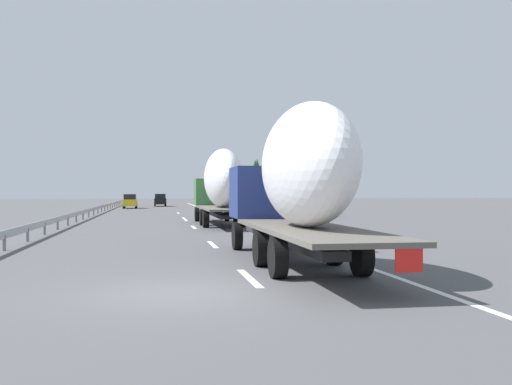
# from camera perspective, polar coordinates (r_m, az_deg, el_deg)

# --- Properties ---
(ground_plane) EXTENTS (260.00, 260.00, 0.00)m
(ground_plane) POSITION_cam_1_polar(r_m,az_deg,el_deg) (52.86, -9.09, -2.26)
(ground_plane) COLOR #4C4C4F
(lane_stripe_0) EXTENTS (3.20, 0.20, 0.01)m
(lane_stripe_0) POSITION_cam_1_polar(r_m,az_deg,el_deg) (15.16, -0.65, -8.17)
(lane_stripe_0) COLOR white
(lane_stripe_0) RESTS_ON ground_plane
(lane_stripe_1) EXTENTS (3.20, 0.20, 0.01)m
(lane_stripe_1) POSITION_cam_1_polar(r_m,az_deg,el_deg) (24.59, -4.17, -4.98)
(lane_stripe_1) COLOR white
(lane_stripe_1) RESTS_ON ground_plane
(lane_stripe_2) EXTENTS (3.20, 0.20, 0.01)m
(lane_stripe_2) POSITION_cam_1_polar(r_m,az_deg,el_deg) (36.52, -5.99, -3.32)
(lane_stripe_2) COLOR white
(lane_stripe_2) RESTS_ON ground_plane
(lane_stripe_3) EXTENTS (3.20, 0.20, 0.01)m
(lane_stripe_3) POSITION_cam_1_polar(r_m,az_deg,el_deg) (45.71, -6.74, -2.63)
(lane_stripe_3) COLOR white
(lane_stripe_3) RESTS_ON ground_plane
(lane_stripe_4) EXTENTS (3.20, 0.20, 0.01)m
(lane_stripe_4) POSITION_cam_1_polar(r_m,az_deg,el_deg) (48.81, -6.93, -2.46)
(lane_stripe_4) COLOR white
(lane_stripe_4) RESTS_ON ground_plane
(lane_stripe_5) EXTENTS (3.20, 0.20, 0.01)m
(lane_stripe_5) POSITION_cam_1_polar(r_m,az_deg,el_deg) (60.29, -7.45, -1.97)
(lane_stripe_5) COLOR white
(lane_stripe_5) RESTS_ON ground_plane
(edge_line_right) EXTENTS (110.00, 0.20, 0.01)m
(edge_line_right) POSITION_cam_1_polar(r_m,az_deg,el_deg) (58.17, -3.72, -2.04)
(edge_line_right) COLOR white
(edge_line_right) RESTS_ON ground_plane
(truck_lead) EXTENTS (14.27, 2.55, 4.81)m
(truck_lead) POSITION_cam_1_polar(r_m,az_deg,el_deg) (37.98, -3.41, 0.88)
(truck_lead) COLOR #387038
(truck_lead) RESTS_ON ground_plane
(truck_trailing) EXTENTS (13.91, 2.55, 4.63)m
(truck_trailing) POSITION_cam_1_polar(r_m,az_deg,el_deg) (17.67, 3.92, 1.37)
(truck_trailing) COLOR navy
(truck_trailing) RESTS_ON ground_plane
(car_yellow_coupe) EXTENTS (4.47, 1.74, 1.83)m
(car_yellow_coupe) POSITION_cam_1_polar(r_m,az_deg,el_deg) (78.39, -11.95, -0.82)
(car_yellow_coupe) COLOR gold
(car_yellow_coupe) RESTS_ON ground_plane
(car_black_suv) EXTENTS (4.78, 1.74, 1.83)m
(car_black_suv) POSITION_cam_1_polar(r_m,az_deg,el_deg) (88.57, -9.15, -0.71)
(car_black_suv) COLOR black
(car_black_suv) RESTS_ON ground_plane
(road_sign) EXTENTS (0.10, 0.90, 3.20)m
(road_sign) POSITION_cam_1_polar(r_m,az_deg,el_deg) (53.63, -1.92, 0.13)
(road_sign) COLOR gray
(road_sign) RESTS_ON ground_plane
(tree_0) EXTENTS (2.46, 2.46, 7.17)m
(tree_0) POSITION_cam_1_polar(r_m,az_deg,el_deg) (57.38, 2.59, 2.31)
(tree_0) COLOR #472D19
(tree_0) RESTS_ON ground_plane
(tree_1) EXTENTS (2.48, 2.48, 7.29)m
(tree_1) POSITION_cam_1_polar(r_m,az_deg,el_deg) (51.62, 2.14, 2.57)
(tree_1) COLOR #472D19
(tree_1) RESTS_ON ground_plane
(tree_2) EXTENTS (2.85, 2.85, 6.51)m
(tree_2) POSITION_cam_1_polar(r_m,az_deg,el_deg) (78.09, 0.10, 1.49)
(tree_2) COLOR #472D19
(tree_2) RESTS_ON ground_plane
(tree_3) EXTENTS (3.39, 3.39, 5.09)m
(tree_3) POSITION_cam_1_polar(r_m,az_deg,el_deg) (66.28, 1.34, 1.09)
(tree_3) COLOR #472D19
(tree_3) RESTS_ON ground_plane
(tree_4) EXTENTS (3.03, 3.03, 6.26)m
(tree_4) POSITION_cam_1_polar(r_m,az_deg,el_deg) (76.34, -0.09, 1.33)
(tree_4) COLOR #472D19
(tree_4) RESTS_ON ground_plane
(guardrail_median) EXTENTS (94.00, 0.10, 0.76)m
(guardrail_median) POSITION_cam_1_polar(r_m,az_deg,el_deg) (56.10, -15.27, -1.54)
(guardrail_median) COLOR #9EA0A5
(guardrail_median) RESTS_ON ground_plane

